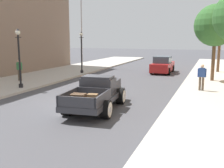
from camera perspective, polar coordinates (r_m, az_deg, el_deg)
The scene contains 10 objects.
ground_plane at distance 14.02m, azimuth -7.23°, elevation -4.17°, with size 140.00×140.00×0.00m, color #47474C.
hotrod_truck_gunmetal at distance 12.91m, azimuth -3.14°, elevation -1.90°, with size 2.49×5.05×1.58m.
car_background_red at distance 26.46m, azimuth 10.89°, elevation 4.02°, with size 1.87×4.30×1.65m.
pedestrian_sidewalk_left at distance 21.39m, azimuth -19.38°, elevation 3.15°, with size 0.53×0.22×1.65m.
pedestrian_sidewalk_right at distance 17.32m, azimuth 18.85°, elevation 1.72°, with size 0.53×0.22×1.65m.
street_lamp_near at distance 18.30m, azimuth -19.46°, elevation 6.19°, with size 0.50×0.32×3.85m.
street_lamp_far at distance 24.96m, azimuth -6.62°, elevation 7.52°, with size 0.50×0.32×3.85m.
flagpole at distance 30.99m, azimuth -6.25°, elevation 14.24°, with size 1.74×0.16×9.16m.
street_tree_second at distance 21.63m, azimuth 21.47°, elevation 11.69°, with size 3.15×3.15×5.76m.
street_tree_third at distance 27.60m, azimuth 22.46°, elevation 11.75°, with size 2.40×2.40×5.73m.
Camera 1 is at (6.46, -11.97, 3.38)m, focal length 42.29 mm.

